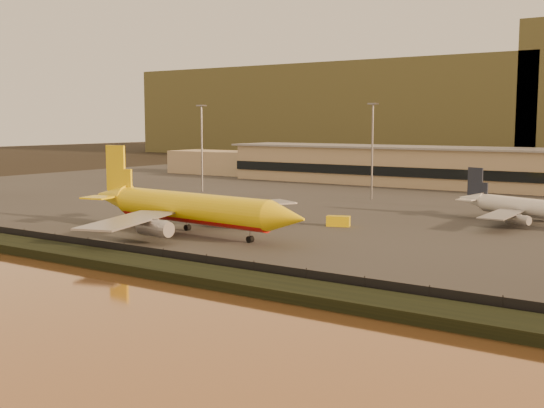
{
  "coord_description": "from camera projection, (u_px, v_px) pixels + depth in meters",
  "views": [
    {
      "loc": [
        68.86,
        -84.11,
        20.56
      ],
      "look_at": [
        3.96,
        12.0,
        6.62
      ],
      "focal_mm": 45.0,
      "sensor_mm": 36.0,
      "label": 1
    }
  ],
  "objects": [
    {
      "name": "ground",
      "position": [
        210.0,
        250.0,
        109.93
      ],
      "size": [
        900.0,
        900.0,
        0.0
      ],
      "primitive_type": "plane",
      "color": "black",
      "rests_on": "ground"
    },
    {
      "name": "dhl_cargo_jet",
      "position": [
        189.0,
        208.0,
        124.66
      ],
      "size": [
        52.86,
        51.58,
        15.78
      ],
      "rotation": [
        0.0,
        0.0,
        -0.09
      ],
      "color": "yellow",
      "rests_on": "tarmac"
    },
    {
      "name": "perimeter_fence",
      "position": [
        153.0,
        255.0,
        99.07
      ],
      "size": [
        300.0,
        0.05,
        2.2
      ],
      "primitive_type": "cube",
      "color": "black",
      "rests_on": "tarmac"
    },
    {
      "name": "gse_vehicle_yellow",
      "position": [
        338.0,
        221.0,
        134.06
      ],
      "size": [
        4.95,
        3.4,
        2.04
      ],
      "primitive_type": "cube",
      "rotation": [
        0.0,
        0.0,
        0.33
      ],
      "color": "yellow",
      "rests_on": "tarmac"
    },
    {
      "name": "gse_vehicle_white",
      "position": [
        237.0,
        210.0,
        151.86
      ],
      "size": [
        4.43,
        3.05,
        1.83
      ],
      "primitive_type": "cube",
      "rotation": [
        0.0,
        0.0,
        0.33
      ],
      "color": "silver",
      "rests_on": "tarmac"
    },
    {
      "name": "white_narrowbody_jet",
      "position": [
        533.0,
        209.0,
        136.45
      ],
      "size": [
        35.54,
        33.55,
        10.63
      ],
      "rotation": [
        0.0,
        0.0,
        -0.38
      ],
      "color": "silver",
      "rests_on": "tarmac"
    },
    {
      "name": "tarmac",
      "position": [
        428.0,
        197.0,
        188.08
      ],
      "size": [
        320.0,
        220.0,
        0.2
      ],
      "primitive_type": "cube",
      "color": "#2D2D2D",
      "rests_on": "ground"
    },
    {
      "name": "embankment",
      "position": [
        134.0,
        264.0,
        95.85
      ],
      "size": [
        320.0,
        7.0,
        1.4
      ],
      "primitive_type": "cube",
      "color": "black",
      "rests_on": "ground"
    },
    {
      "name": "apron_light_masts",
      "position": [
        459.0,
        143.0,
        161.43
      ],
      "size": [
        152.2,
        12.2,
        25.4
      ],
      "color": "slate",
      "rests_on": "tarmac"
    },
    {
      "name": "terminal_building",
      "position": [
        421.0,
        167.0,
        220.55
      ],
      "size": [
        202.0,
        25.0,
        12.6
      ],
      "color": "tan",
      "rests_on": "tarmac"
    }
  ]
}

